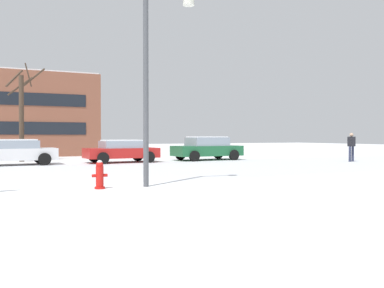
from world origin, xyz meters
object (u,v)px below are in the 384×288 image
(parked_car_white, at_px, (16,152))
(pedestrian_crossing, at_px, (351,145))
(fire_hydrant, at_px, (100,174))
(street_lamp, at_px, (155,65))
(parked_car_green, at_px, (207,148))
(parked_car_red, at_px, (121,151))

(parked_car_white, relative_size, pedestrian_crossing, 2.39)
(fire_hydrant, relative_size, street_lamp, 0.14)
(parked_car_white, distance_m, parked_car_green, 11.06)
(fire_hydrant, distance_m, parked_car_white, 11.72)
(street_lamp, bearing_deg, fire_hydrant, 177.58)
(fire_hydrant, distance_m, street_lamp, 3.63)
(street_lamp, height_order, parked_car_white, street_lamp)
(parked_car_red, bearing_deg, parked_car_green, 0.73)
(pedestrian_crossing, bearing_deg, street_lamp, -156.75)
(parked_car_white, bearing_deg, parked_car_green, -1.14)
(street_lamp, relative_size, pedestrian_crossing, 3.56)
(parked_car_red, bearing_deg, parked_car_white, 177.00)
(parked_car_white, height_order, parked_car_red, parked_car_white)
(parked_car_red, bearing_deg, fire_hydrant, -109.31)
(parked_car_white, bearing_deg, parked_car_red, -3.00)
(street_lamp, bearing_deg, pedestrian_crossing, 23.25)
(pedestrian_crossing, bearing_deg, parked_car_red, 157.74)
(fire_hydrant, bearing_deg, parked_car_red, 70.69)
(parked_car_red, bearing_deg, pedestrian_crossing, -22.26)
(parked_car_green, bearing_deg, parked_car_white, 178.86)
(parked_car_green, height_order, pedestrian_crossing, pedestrian_crossing)
(parked_car_white, height_order, parked_car_green, parked_car_green)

